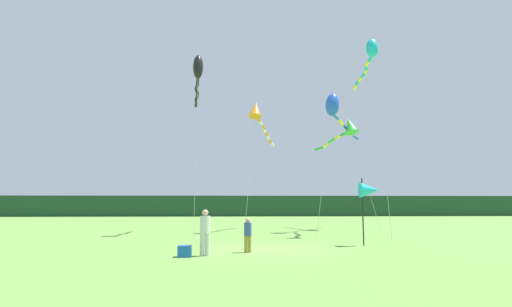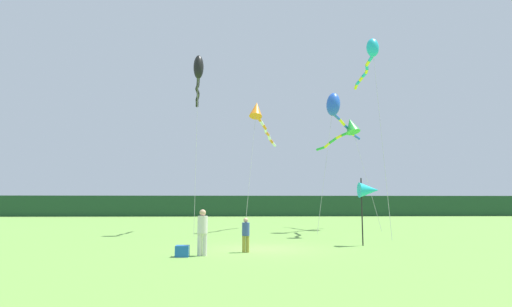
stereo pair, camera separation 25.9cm
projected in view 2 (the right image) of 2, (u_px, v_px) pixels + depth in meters
The scene contains 11 objects.
ground_plane at pixel (262, 249), 17.29m from camera, with size 120.00×120.00×0.00m, color #6B9E42.
distant_treeline at pixel (245, 206), 62.11m from camera, with size 108.00×2.02×3.03m, color #1E4228.
person_adult at pixel (202, 230), 15.12m from camera, with size 0.37×0.37×1.66m.
person_child at pixel (246, 233), 16.16m from camera, with size 0.29×0.29×1.33m.
cooler_box at pixel (182, 251), 14.77m from camera, with size 0.47×0.43×0.40m, color #1959B2.
banner_flag_pole at pixel (369, 191), 18.95m from camera, with size 0.90×0.70×3.04m.
kite_blue at pixel (335, 108), 29.04m from camera, with size 4.93×7.04×9.61m.
kite_cyan at pixel (371, 54), 26.07m from camera, with size 0.84×7.18×12.09m.
kite_orange at pixel (259, 115), 28.92m from camera, with size 2.68×8.16×8.94m.
kite_green at pixel (349, 128), 31.21m from camera, with size 3.28×5.97×8.36m.
kite_black at pixel (198, 72), 27.05m from camera, with size 0.89×5.81×11.46m.
Camera 2 is at (-1.01, -17.62, 1.88)m, focal length 29.20 mm.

